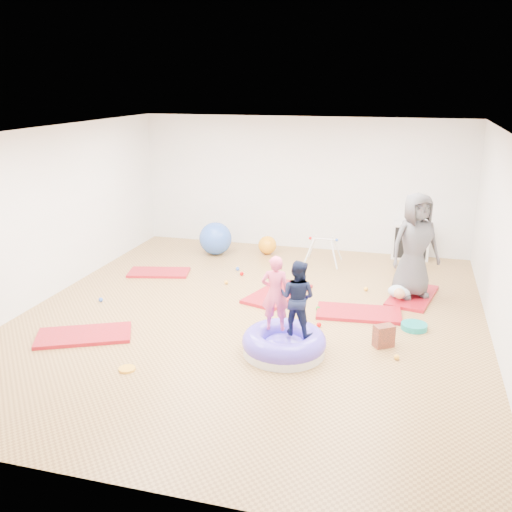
# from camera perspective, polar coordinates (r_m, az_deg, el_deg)

# --- Properties ---
(room) EXTENTS (7.01, 8.01, 2.81)m
(room) POSITION_cam_1_polar(r_m,az_deg,el_deg) (8.39, -0.55, 2.68)
(room) COLOR tan
(room) RESTS_ON ground
(gym_mat_front_left) EXTENTS (1.46, 1.15, 0.05)m
(gym_mat_front_left) POSITION_cam_1_polar(r_m,az_deg,el_deg) (8.54, -16.83, -7.61)
(gym_mat_front_left) COLOR #A0173A
(gym_mat_front_left) RESTS_ON ground
(gym_mat_mid_left) EXTENTS (1.22, 0.80, 0.05)m
(gym_mat_mid_left) POSITION_cam_1_polar(r_m,az_deg,el_deg) (10.94, -9.69, -1.63)
(gym_mat_mid_left) COLOR #A0173A
(gym_mat_mid_left) RESTS_ON ground
(gym_mat_center_back) EXTENTS (1.03, 1.46, 0.05)m
(gym_mat_center_back) POSITION_cam_1_polar(r_m,az_deg,el_deg) (9.71, 2.14, -3.80)
(gym_mat_center_back) COLOR #A0173A
(gym_mat_center_back) RESTS_ON ground
(gym_mat_right) EXTENTS (1.35, 0.76, 0.05)m
(gym_mat_right) POSITION_cam_1_polar(r_m,az_deg,el_deg) (9.07, 10.23, -5.63)
(gym_mat_right) COLOR #A0173A
(gym_mat_right) RESTS_ON ground
(gym_mat_rear_right) EXTENTS (0.89, 1.38, 0.05)m
(gym_mat_rear_right) POSITION_cam_1_polar(r_m,az_deg,el_deg) (9.97, 15.34, -3.87)
(gym_mat_rear_right) COLOR #A0173A
(gym_mat_rear_right) RESTS_ON ground
(inflatable_cushion) EXTENTS (1.13, 1.13, 0.35)m
(inflatable_cushion) POSITION_cam_1_polar(r_m,az_deg,el_deg) (7.69, 2.82, -8.76)
(inflatable_cushion) COLOR white
(inflatable_cushion) RESTS_ON ground
(child_pink) EXTENTS (0.41, 0.31, 1.04)m
(child_pink) POSITION_cam_1_polar(r_m,az_deg,el_deg) (7.56, 1.94, -3.38)
(child_pink) COLOR #FE5585
(child_pink) RESTS_ON inflatable_cushion
(child_navy) EXTENTS (0.57, 0.49, 1.02)m
(child_navy) POSITION_cam_1_polar(r_m,az_deg,el_deg) (7.45, 4.17, -3.82)
(child_navy) COLOR #101734
(child_navy) RESTS_ON inflatable_cushion
(adult_caregiver) EXTENTS (1.01, 0.90, 1.74)m
(adult_caregiver) POSITION_cam_1_polar(r_m,az_deg,el_deg) (9.66, 15.62, 1.04)
(adult_caregiver) COLOR #49494D
(adult_caregiver) RESTS_ON gym_mat_rear_right
(infant) EXTENTS (0.38, 0.39, 0.23)m
(infant) POSITION_cam_1_polar(r_m,az_deg,el_deg) (9.69, 14.16, -3.50)
(infant) COLOR silver
(infant) RESTS_ON gym_mat_rear_right
(ball_pit_balls) EXTENTS (5.09, 3.01, 0.07)m
(ball_pit_balls) POSITION_cam_1_polar(r_m,az_deg,el_deg) (9.48, 3.26, -4.30)
(ball_pit_balls) COLOR blue
(ball_pit_balls) RESTS_ON ground
(exercise_ball_blue) EXTENTS (0.68, 0.68, 0.68)m
(exercise_ball_blue) POSITION_cam_1_polar(r_m,az_deg,el_deg) (11.94, -4.07, 1.76)
(exercise_ball_blue) COLOR blue
(exercise_ball_blue) RESTS_ON ground
(exercise_ball_orange) EXTENTS (0.38, 0.38, 0.38)m
(exercise_ball_orange) POSITION_cam_1_polar(r_m,az_deg,el_deg) (11.97, 1.15, 1.10)
(exercise_ball_orange) COLOR orange
(exercise_ball_orange) RESTS_ON ground
(infant_play_gym) EXTENTS (0.70, 0.66, 0.54)m
(infant_play_gym) POSITION_cam_1_polar(r_m,az_deg,el_deg) (11.30, 6.73, 0.90)
(infant_play_gym) COLOR silver
(infant_play_gym) RESTS_ON ground
(cube_shelf) EXTENTS (0.73, 0.36, 0.73)m
(cube_shelf) POSITION_cam_1_polar(r_m,az_deg,el_deg) (12.02, 15.20, 1.43)
(cube_shelf) COLOR silver
(cube_shelf) RESTS_ON ground
(balance_disc) EXTENTS (0.38, 0.38, 0.08)m
(balance_disc) POSITION_cam_1_polar(r_m,az_deg,el_deg) (8.74, 15.53, -6.80)
(balance_disc) COLOR #128884
(balance_disc) RESTS_ON ground
(backpack) EXTENTS (0.31, 0.29, 0.31)m
(backpack) POSITION_cam_1_polar(r_m,az_deg,el_deg) (8.06, 12.65, -7.81)
(backpack) COLOR #B34223
(backpack) RESTS_ON ground
(yellow_toy) EXTENTS (0.21, 0.21, 0.03)m
(yellow_toy) POSITION_cam_1_polar(r_m,az_deg,el_deg) (7.50, -12.78, -10.97)
(yellow_toy) COLOR yellow
(yellow_toy) RESTS_ON ground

